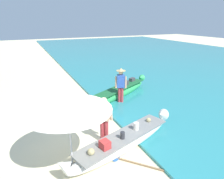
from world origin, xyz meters
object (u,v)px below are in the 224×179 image
(person_vendor_hatted, at_px, (121,84))
(person_tourist_customer, at_px, (104,118))
(paddle, at_px, (131,162))
(boat_green_midground, at_px, (120,92))
(patio_umbrella_large, at_px, (68,103))
(boat_white_foreground, at_px, (124,141))

(person_vendor_hatted, height_order, person_tourist_customer, person_vendor_hatted)
(person_vendor_hatted, height_order, paddle, person_vendor_hatted)
(boat_green_midground, relative_size, person_vendor_hatted, 2.43)
(person_vendor_hatted, height_order, patio_umbrella_large, patio_umbrella_large)
(patio_umbrella_large, bearing_deg, paddle, -16.53)
(boat_green_midground, bearing_deg, paddle, -113.70)
(person_vendor_hatted, distance_m, paddle, 4.42)
(boat_white_foreground, relative_size, patio_umbrella_large, 2.00)
(paddle, bearing_deg, person_tourist_customer, 103.03)
(person_vendor_hatted, relative_size, person_tourist_customer, 1.11)
(boat_white_foreground, height_order, boat_green_midground, boat_green_midground)
(boat_green_midground, bearing_deg, person_tourist_customer, -124.53)
(patio_umbrella_large, height_order, paddle, patio_umbrella_large)
(person_tourist_customer, bearing_deg, paddle, -76.97)
(person_tourist_customer, distance_m, patio_umbrella_large, 1.88)
(paddle, bearing_deg, boat_white_foreground, 78.73)
(person_vendor_hatted, distance_m, person_tourist_customer, 3.32)
(boat_green_midground, distance_m, person_tourist_customer, 4.27)
(boat_white_foreground, xyz_separation_m, paddle, (-0.14, -0.70, -0.24))
(person_vendor_hatted, xyz_separation_m, paddle, (-1.68, -3.96, -1.02))
(boat_white_foreground, distance_m, patio_umbrella_large, 2.47)
(person_vendor_hatted, bearing_deg, paddle, -113.01)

